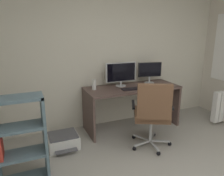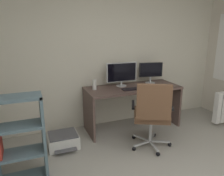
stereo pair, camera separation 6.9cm
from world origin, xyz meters
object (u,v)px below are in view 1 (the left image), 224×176
computer_mouse (143,87)px  desktop_speaker (94,85)px  monitor_main (121,73)px  keyboard (132,89)px  office_chair (152,112)px  printer (63,141)px  desk (132,97)px  monitor_secondary (150,71)px

computer_mouse → desktop_speaker: size_ratio=0.59×
monitor_main → keyboard: monitor_main is taller
computer_mouse → desktop_speaker: 0.84m
keyboard → office_chair: office_chair is taller
desktop_speaker → printer: (-0.61, -0.32, -0.73)m
monitor_main → desktop_speaker: size_ratio=3.27×
keyboard → desktop_speaker: bearing=161.5°
desk → printer: bearing=-169.5°
desk → office_chair: bearing=-95.9°
monitor_secondary → desktop_speaker: bearing=-177.5°
monitor_secondary → computer_mouse: size_ratio=4.36×
desktop_speaker → monitor_secondary: bearing=2.5°
monitor_secondary → keyboard: bearing=-151.9°
desk → printer: 1.38m
monitor_main → computer_mouse: 0.45m
printer → computer_mouse: bearing=4.7°
monitor_secondary → computer_mouse: 0.43m
monitor_main → office_chair: (0.08, -0.90, -0.41)m
keyboard → printer: keyboard is taller
monitor_secondary → printer: monitor_secondary is taller
monitor_secondary → keyboard: size_ratio=1.28×
computer_mouse → keyboard: bearing=-169.1°
monitor_main → printer: (-1.12, -0.36, -0.88)m
computer_mouse → office_chair: (-0.22, -0.66, -0.19)m
monitor_main → computer_mouse: bearing=-39.6°
desk → keyboard: size_ratio=4.82×
office_chair → printer: bearing=155.7°
desk → monitor_secondary: 0.61m
monitor_main → office_chair: bearing=-85.0°
keyboard → computer_mouse: (0.22, 0.02, 0.01)m
monitor_secondary → keyboard: 0.62m
desk → desktop_speaker: bearing=173.2°
office_chair → printer: office_chair is taller
monitor_secondary → desktop_speaker: (-1.09, -0.05, -0.15)m
desk → desktop_speaker: (-0.67, 0.08, 0.27)m
monitor_secondary → desktop_speaker: size_ratio=2.56×
desk → computer_mouse: 0.28m
office_chair → monitor_secondary: bearing=60.8°
monitor_secondary → office_chair: (-0.50, -0.90, -0.40)m
monitor_main → monitor_secondary: size_ratio=1.27×
computer_mouse → printer: computer_mouse is taller
desktop_speaker → desk: bearing=-6.8°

